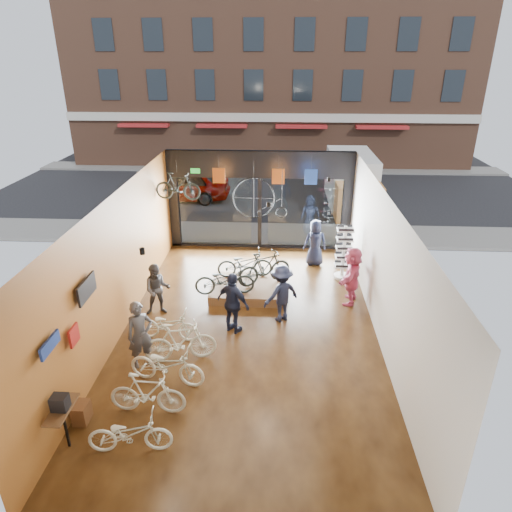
# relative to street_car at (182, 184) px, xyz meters

# --- Properties ---
(ground_plane) EXTENTS (7.00, 12.00, 0.04)m
(ground_plane) POSITION_rel_street_car_xyz_m (4.33, -12.00, -0.86)
(ground_plane) COLOR black
(ground_plane) RESTS_ON ground
(ceiling) EXTENTS (7.00, 12.00, 0.04)m
(ceiling) POSITION_rel_street_car_xyz_m (4.33, -12.00, 2.98)
(ceiling) COLOR black
(ceiling) RESTS_ON ground
(wall_left) EXTENTS (0.04, 12.00, 3.80)m
(wall_left) POSITION_rel_street_car_xyz_m (0.81, -12.00, 1.06)
(wall_left) COLOR #AF6125
(wall_left) RESTS_ON ground
(wall_right) EXTENTS (0.04, 12.00, 3.80)m
(wall_right) POSITION_rel_street_car_xyz_m (7.85, -12.00, 1.06)
(wall_right) COLOR beige
(wall_right) RESTS_ON ground
(wall_back) EXTENTS (7.00, 0.04, 3.80)m
(wall_back) POSITION_rel_street_car_xyz_m (4.33, -18.02, 1.06)
(wall_back) COLOR beige
(wall_back) RESTS_ON ground
(storefront) EXTENTS (7.00, 0.26, 3.80)m
(storefront) POSITION_rel_street_car_xyz_m (4.33, -6.00, 1.06)
(storefront) COLOR black
(storefront) RESTS_ON ground
(exit_sign) EXTENTS (0.35, 0.06, 0.18)m
(exit_sign) POSITION_rel_street_car_xyz_m (1.93, -6.12, 2.21)
(exit_sign) COLOR #198C26
(exit_sign) RESTS_ON storefront
(street_road) EXTENTS (30.00, 18.00, 0.02)m
(street_road) POSITION_rel_street_car_xyz_m (4.33, 3.00, -0.85)
(street_road) COLOR black
(street_road) RESTS_ON ground
(sidewalk_near) EXTENTS (30.00, 2.40, 0.12)m
(sidewalk_near) POSITION_rel_street_car_xyz_m (4.33, -4.80, -0.78)
(sidewalk_near) COLOR slate
(sidewalk_near) RESTS_ON ground
(sidewalk_far) EXTENTS (30.00, 2.00, 0.12)m
(sidewalk_far) POSITION_rel_street_car_xyz_m (4.33, 7.00, -0.78)
(sidewalk_far) COLOR slate
(sidewalk_far) RESTS_ON ground
(opposite_building) EXTENTS (26.00, 5.00, 14.00)m
(opposite_building) POSITION_rel_street_car_xyz_m (4.33, 9.50, 6.16)
(opposite_building) COLOR brown
(opposite_building) RESTS_ON ground
(street_car) EXTENTS (4.92, 1.98, 1.68)m
(street_car) POSITION_rel_street_car_xyz_m (0.00, 0.00, 0.00)
(street_car) COLOR gray
(street_car) RESTS_ON street_road
(box_truck) EXTENTS (2.11, 6.34, 2.50)m
(box_truck) POSITION_rel_street_car_xyz_m (8.61, -1.00, 0.41)
(box_truck) COLOR silver
(box_truck) RESTS_ON street_road
(floor_bike_0) EXTENTS (1.68, 0.73, 0.86)m
(floor_bike_0) POSITION_rel_street_car_xyz_m (2.32, -16.31, -0.41)
(floor_bike_0) COLOR beige
(floor_bike_0) RESTS_ON ground_plane
(floor_bike_1) EXTENTS (1.66, 0.51, 0.99)m
(floor_bike_1) POSITION_rel_street_car_xyz_m (2.38, -15.26, -0.34)
(floor_bike_1) COLOR beige
(floor_bike_1) RESTS_ON ground_plane
(floor_bike_2) EXTENTS (1.92, 0.97, 0.96)m
(floor_bike_2) POSITION_rel_street_car_xyz_m (2.56, -14.27, -0.36)
(floor_bike_2) COLOR beige
(floor_bike_2) RESTS_ON ground_plane
(floor_bike_3) EXTENTS (1.86, 0.89, 1.08)m
(floor_bike_3) POSITION_rel_street_car_xyz_m (2.70, -13.42, -0.30)
(floor_bike_3) COLOR beige
(floor_bike_3) RESTS_ON ground_plane
(floor_bike_4) EXTENTS (1.70, 0.74, 0.87)m
(floor_bike_4) POSITION_rel_street_car_xyz_m (2.19, -12.53, -0.40)
(floor_bike_4) COLOR beige
(floor_bike_4) RESTS_ON ground_plane
(display_platform) EXTENTS (2.40, 1.80, 0.30)m
(display_platform) POSITION_rel_street_car_xyz_m (4.17, -9.87, -0.69)
(display_platform) COLOR brown
(display_platform) RESTS_ON ground_plane
(display_bike_left) EXTENTS (1.88, 0.89, 0.95)m
(display_bike_left) POSITION_rel_street_car_xyz_m (3.47, -10.48, -0.06)
(display_bike_left) COLOR black
(display_bike_left) RESTS_ON display_platform
(display_bike_mid) EXTENTS (1.85, 1.31, 1.09)m
(display_bike_mid) POSITION_rel_street_car_xyz_m (4.65, -9.73, 0.01)
(display_bike_mid) COLOR black
(display_bike_mid) RESTS_ON display_platform
(display_bike_right) EXTENTS (1.85, 0.85, 0.94)m
(display_bike_right) POSITION_rel_street_car_xyz_m (3.99, -9.29, -0.07)
(display_bike_right) COLOR black
(display_bike_right) RESTS_ON display_platform
(customer_0) EXTENTS (0.76, 0.69, 1.75)m
(customer_0) POSITION_rel_street_car_xyz_m (1.80, -13.66, 0.04)
(customer_0) COLOR #3F3F44
(customer_0) RESTS_ON ground_plane
(customer_1) EXTENTS (0.88, 0.75, 1.58)m
(customer_1) POSITION_rel_street_car_xyz_m (1.59, -11.22, -0.05)
(customer_1) COLOR #3F3F44
(customer_1) RESTS_ON ground_plane
(customer_2) EXTENTS (1.11, 0.92, 1.78)m
(customer_2) POSITION_rel_street_car_xyz_m (3.89, -12.07, 0.05)
(customer_2) COLOR #161C33
(customer_2) RESTS_ON ground_plane
(customer_3) EXTENTS (1.28, 1.15, 1.72)m
(customer_3) POSITION_rel_street_car_xyz_m (5.20, -11.39, 0.02)
(customer_3) COLOR #161C33
(customer_3) RESTS_ON ground_plane
(customer_4) EXTENTS (0.89, 0.63, 1.70)m
(customer_4) POSITION_rel_street_car_xyz_m (6.39, -7.56, 0.01)
(customer_4) COLOR #161C33
(customer_4) RESTS_ON ground_plane
(customer_5) EXTENTS (1.01, 1.78, 1.83)m
(customer_5) POSITION_rel_street_car_xyz_m (7.33, -10.24, 0.07)
(customer_5) COLOR #CC4C72
(customer_5) RESTS_ON ground_plane
(sunglasses_rack) EXTENTS (0.65, 0.57, 1.88)m
(sunglasses_rack) POSITION_rel_street_car_xyz_m (7.28, -8.58, 0.10)
(sunglasses_rack) COLOR white
(sunglasses_rack) RESTS_ON ground_plane
(wall_merch) EXTENTS (0.40, 2.40, 2.60)m
(wall_merch) POSITION_rel_street_car_xyz_m (0.95, -15.50, 0.46)
(wall_merch) COLOR navy
(wall_merch) RESTS_ON wall_left
(penny_farthing) EXTENTS (1.81, 0.06, 1.44)m
(penny_farthing) POSITION_rel_street_car_xyz_m (4.50, -7.79, 1.66)
(penny_farthing) COLOR black
(penny_farthing) RESTS_ON ceiling
(hung_bike) EXTENTS (1.62, 0.59, 0.95)m
(hung_bike) POSITION_rel_street_car_xyz_m (1.61, -7.80, 2.09)
(hung_bike) COLOR black
(hung_bike) RESTS_ON ceiling
(jersey_left) EXTENTS (0.45, 0.03, 0.55)m
(jersey_left) POSITION_rel_street_car_xyz_m (2.90, -6.80, 2.21)
(jersey_left) COLOR #CC5919
(jersey_left) RESTS_ON ceiling
(jersey_mid) EXTENTS (0.45, 0.03, 0.55)m
(jersey_mid) POSITION_rel_street_car_xyz_m (5.02, -6.80, 2.21)
(jersey_mid) COLOR #CC5919
(jersey_mid) RESTS_ON ceiling
(jersey_right) EXTENTS (0.45, 0.03, 0.55)m
(jersey_right) POSITION_rel_street_car_xyz_m (6.17, -6.80, 2.21)
(jersey_right) COLOR #1E3F99
(jersey_right) RESTS_ON ceiling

